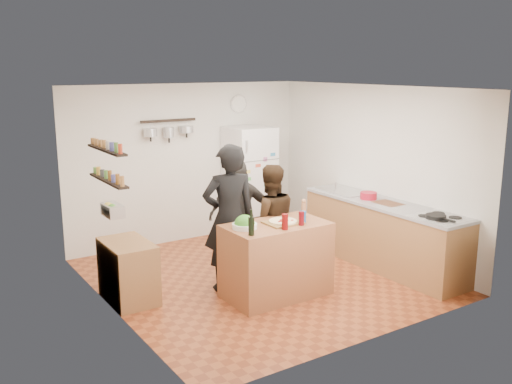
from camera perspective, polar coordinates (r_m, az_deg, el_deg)
room_shell at (r=7.68m, az=-1.18°, el=1.12°), size 4.20×4.20×4.20m
prep_island at (r=6.99m, az=2.03°, el=-6.81°), size 1.25×0.72×0.91m
pizza_board at (r=6.88m, az=2.70°, el=-3.08°), size 0.42×0.34×0.02m
pizza at (r=6.88m, az=2.70°, el=-2.93°), size 0.34×0.34×0.02m
salad_bowl at (r=6.66m, az=-1.15°, el=-3.42°), size 0.29×0.29×0.06m
wine_bottle at (r=6.38m, az=-0.47°, el=-3.45°), size 0.07×0.07×0.21m
wine_glass_near at (r=6.61m, az=2.91°, el=-2.99°), size 0.08×0.08×0.18m
wine_glass_far at (r=6.80m, az=4.55°, el=-2.65°), size 0.07×0.07×0.17m
pepper_mill at (r=7.13m, az=4.79°, el=-1.83°), size 0.06×0.06×0.19m
salt_canister at (r=6.92m, az=4.67°, el=-2.51°), size 0.09×0.09×0.14m
person_left at (r=7.06m, az=-2.68°, el=-2.61°), size 0.77×0.60×1.85m
person_center at (r=7.45m, az=1.38°, el=-3.05°), size 0.90×0.81×1.54m
person_back at (r=7.87m, az=-1.52°, el=-2.30°), size 0.96×0.66×1.51m
counter_run at (r=8.21m, az=12.55°, el=-4.18°), size 0.63×2.63×0.90m
stove_top at (r=7.48m, az=17.90°, el=-2.48°), size 0.60×0.62×0.02m
skillet at (r=7.39m, az=17.53°, el=-2.37°), size 0.25×0.25×0.05m
sink at (r=8.68m, az=8.70°, el=0.07°), size 0.50×0.80×0.03m
cutting_board at (r=8.04m, az=13.06°, el=-1.16°), size 0.30×0.40×0.02m
red_bowl at (r=8.22m, az=11.19°, el=-0.36°), size 0.24×0.24×0.10m
fridge at (r=9.37m, az=-0.65°, el=1.05°), size 0.70×0.68×1.80m
wall_clock at (r=9.48m, az=-1.76°, el=8.80°), size 0.30×0.03×0.30m
spice_shelf_lower at (r=6.65m, az=-14.55°, el=1.12°), size 0.12×1.00×0.02m
spice_shelf_upper at (r=6.59m, az=-14.72°, el=4.10°), size 0.12×1.00×0.02m
produce_basket at (r=6.74m, az=-14.15°, el=-1.77°), size 0.18×0.35×0.14m
side_table at (r=7.05m, az=-12.65°, el=-7.75°), size 0.50×0.80×0.73m
pot_rack at (r=8.82m, az=-8.75°, el=7.07°), size 0.90×0.04×0.04m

